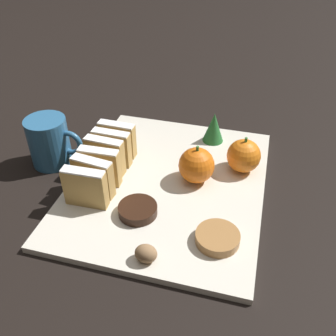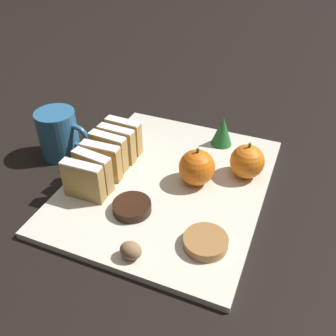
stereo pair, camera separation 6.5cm
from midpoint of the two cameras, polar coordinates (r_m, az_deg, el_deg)
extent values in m
plane|color=black|center=(0.68, -2.75, -2.92)|extent=(6.00, 6.00, 0.00)
cube|color=silver|center=(0.68, -2.77, -2.53)|extent=(0.34, 0.41, 0.01)
cube|color=tan|center=(0.63, -15.43, -3.14)|extent=(0.07, 0.02, 0.07)
cube|color=white|center=(0.61, -15.96, -0.65)|extent=(0.07, 0.02, 0.00)
cube|color=tan|center=(0.65, -14.19, -1.51)|extent=(0.07, 0.03, 0.07)
cube|color=white|center=(0.63, -14.66, 0.96)|extent=(0.07, 0.03, 0.00)
cube|color=tan|center=(0.67, -13.11, 0.04)|extent=(0.07, 0.02, 0.07)
cube|color=white|center=(0.65, -13.53, 2.48)|extent=(0.07, 0.02, 0.00)
cube|color=tan|center=(0.69, -12.34, 1.54)|extent=(0.07, 0.02, 0.07)
cube|color=white|center=(0.67, -12.72, 3.94)|extent=(0.07, 0.02, 0.00)
cube|color=tan|center=(0.71, -11.16, 2.87)|extent=(0.07, 0.02, 0.07)
cube|color=white|center=(0.69, -11.50, 5.23)|extent=(0.07, 0.02, 0.00)
cube|color=tan|center=(0.73, -10.29, 4.16)|extent=(0.07, 0.02, 0.07)
cube|color=white|center=(0.72, -10.59, 6.48)|extent=(0.07, 0.02, 0.00)
sphere|color=orange|center=(0.69, 8.82, 1.75)|extent=(0.06, 0.06, 0.06)
cylinder|color=#38702D|center=(0.67, 9.09, 4.11)|extent=(0.00, 0.01, 0.01)
sphere|color=orange|center=(0.66, 1.53, 0.31)|extent=(0.06, 0.06, 0.06)
cylinder|color=#38702D|center=(0.64, 1.58, 2.83)|extent=(0.01, 0.00, 0.01)
ellipsoid|color=#8E6B47|center=(0.54, -6.94, -12.97)|extent=(0.03, 0.03, 0.03)
cylinder|color=black|center=(0.61, -7.72, -6.47)|extent=(0.06, 0.06, 0.02)
cylinder|color=#A3703D|center=(0.57, 4.23, -10.71)|extent=(0.07, 0.07, 0.02)
cone|color=#23662D|center=(0.77, 4.56, 6.11)|extent=(0.04, 0.04, 0.06)
cylinder|color=#2D6693|center=(0.76, -20.08, 3.71)|extent=(0.08, 0.08, 0.10)
torus|color=#2D6693|center=(0.73, -17.25, 3.58)|extent=(0.05, 0.01, 0.05)
camera|label=1|loc=(0.03, -92.86, -2.18)|focal=40.00mm
camera|label=2|loc=(0.03, 87.14, 2.18)|focal=40.00mm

